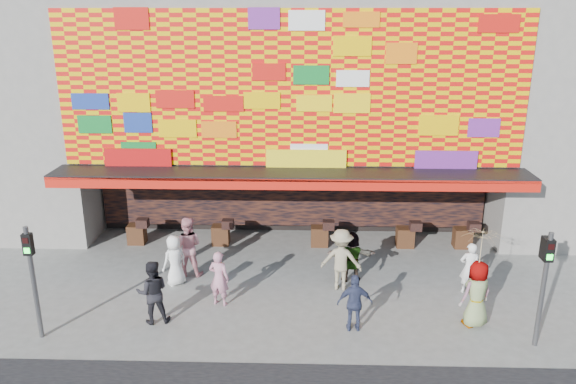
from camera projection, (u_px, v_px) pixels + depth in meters
The scene contains 14 objects.
ground at pixel (287, 310), 15.53m from camera, with size 90.00×90.00×0.00m, color slate.
shop_building at pixel (294, 84), 21.71m from camera, with size 15.20×9.40×10.00m.
signal_left at pixel (32, 270), 13.71m from camera, with size 0.22×0.20×3.00m.
signal_right at pixel (545, 277), 13.36m from camera, with size 0.22×0.20×3.00m.
ped_a at pixel (175, 260), 16.81m from camera, with size 0.77×0.50×1.57m, color white.
ped_b at pixel (219, 278), 15.63m from camera, with size 0.59×0.39×1.61m, color #C37E96.
ped_c at pixel (153, 292), 14.72m from camera, with size 0.85×0.66×1.74m, color black.
ped_d at pixel (341, 259), 16.51m from camera, with size 1.21×0.70×1.87m, color gray.
ped_e at pixel (355, 303), 14.36m from camera, with size 0.91×0.38×1.56m, color #333A5A.
ped_f at pixel (352, 257), 17.04m from camera, with size 1.48×0.47×1.59m, color gray.
ped_g at pixel (477, 294), 14.55m from camera, with size 0.88×0.58×1.81m, color gray.
ped_h at pixel (469, 268), 16.33m from camera, with size 0.57×0.37×1.55m, color white.
ped_i at pixel (187, 246), 17.39m from camera, with size 0.92×0.72×1.90m, color pink.
parasol at pixel (482, 248), 14.15m from camera, with size 1.40×1.41×1.94m.
Camera 1 is at (0.45, -13.78, 7.87)m, focal length 35.00 mm.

